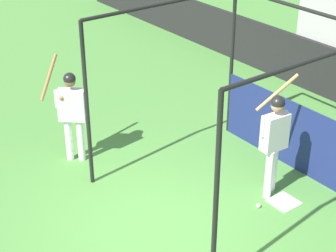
# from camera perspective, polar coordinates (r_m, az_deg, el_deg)

# --- Properties ---
(ground_plane) EXTENTS (60.00, 60.00, 0.00)m
(ground_plane) POSITION_cam_1_polar(r_m,az_deg,el_deg) (8.97, -1.25, -10.21)
(ground_plane) COLOR #477F38
(batting_cage) EXTENTS (3.31, 3.30, 2.98)m
(batting_cage) POSITION_cam_1_polar(r_m,az_deg,el_deg) (9.75, 10.11, 1.50)
(batting_cage) COLOR black
(batting_cage) RESTS_ON ground
(home_plate) EXTENTS (0.44, 0.44, 0.02)m
(home_plate) POSITION_cam_1_polar(r_m,az_deg,el_deg) (9.68, 11.70, -7.56)
(home_plate) COLOR white
(home_plate) RESTS_ON ground
(player_batter) EXTENTS (0.54, 0.94, 1.99)m
(player_batter) POSITION_cam_1_polar(r_m,az_deg,el_deg) (9.30, 10.77, -0.95)
(player_batter) COLOR white
(player_batter) RESTS_ON ground
(player_waiting) EXTENTS (0.63, 0.80, 2.04)m
(player_waiting) POSITION_cam_1_polar(r_m,az_deg,el_deg) (10.29, -9.78, 1.77)
(player_waiting) COLOR white
(player_waiting) RESTS_ON ground
(baseball) EXTENTS (0.07, 0.07, 0.07)m
(baseball) POSITION_cam_1_polar(r_m,az_deg,el_deg) (9.47, 9.17, -7.99)
(baseball) COLOR white
(baseball) RESTS_ON ground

